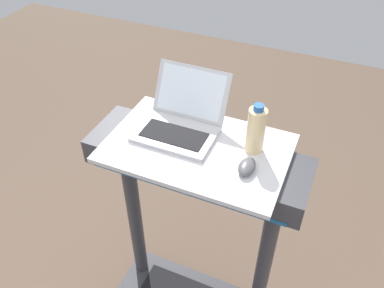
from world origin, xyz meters
name	(u,v)px	position (x,y,z in m)	size (l,w,h in m)	color
desk_board	(197,148)	(0.00, 0.70, 1.18)	(0.71, 0.46, 0.02)	silver
laptop	(181,120)	(-0.10, 0.78, 1.24)	(0.31, 0.32, 0.21)	#B7B7BC
computer_mouse	(247,167)	(0.22, 0.65, 1.21)	(0.06, 0.10, 0.03)	#4C4C51
water_bottle	(256,130)	(0.21, 0.77, 1.29)	(0.07, 0.07, 0.21)	beige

